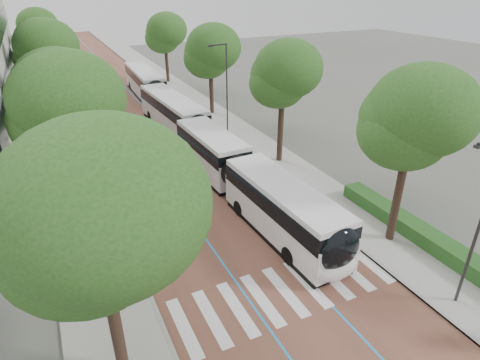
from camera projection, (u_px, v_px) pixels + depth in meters
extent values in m
plane|color=#51544C|center=(293.00, 307.00, 18.01)|extent=(160.00, 160.00, 0.00)
cube|color=brown|center=(118.00, 95.00, 50.01)|extent=(11.00, 140.00, 0.02)
cube|color=#9C9A93|center=(53.00, 102.00, 47.05)|extent=(4.00, 140.00, 0.12)
cube|color=#9C9A93|center=(176.00, 88.00, 52.93)|extent=(4.00, 140.00, 0.12)
cube|color=gray|center=(71.00, 100.00, 47.80)|extent=(0.20, 140.00, 0.14)
cube|color=gray|center=(162.00, 90.00, 52.19)|extent=(0.20, 140.00, 0.14)
cube|color=silver|center=(184.00, 328.00, 16.92)|extent=(0.55, 3.60, 0.01)
cube|color=silver|center=(211.00, 318.00, 17.41)|extent=(0.55, 3.60, 0.01)
cube|color=silver|center=(237.00, 308.00, 17.90)|extent=(0.55, 3.60, 0.01)
cube|color=silver|center=(262.00, 299.00, 18.39)|extent=(0.55, 3.60, 0.01)
cube|color=silver|center=(285.00, 291.00, 18.88)|extent=(0.55, 3.60, 0.01)
cube|color=silver|center=(307.00, 283.00, 19.37)|extent=(0.55, 3.60, 0.01)
cube|color=silver|center=(328.00, 276.00, 19.86)|extent=(0.55, 3.60, 0.01)
cube|color=silver|center=(348.00, 268.00, 20.35)|extent=(0.55, 3.60, 0.01)
cube|color=silver|center=(367.00, 261.00, 20.84)|extent=(0.55, 3.60, 0.01)
cube|color=#2785C7|center=(105.00, 97.00, 49.38)|extent=(0.12, 126.00, 0.01)
cube|color=#2785C7|center=(131.00, 94.00, 50.64)|extent=(0.12, 126.00, 0.01)
cube|color=black|center=(19.00, 108.00, 34.96)|extent=(0.12, 38.00, 1.60)
cube|color=black|center=(9.00, 71.00, 33.51)|extent=(0.12, 38.00, 1.60)
cube|color=#214919|center=(438.00, 244.00, 21.34)|extent=(1.20, 14.00, 0.80)
cylinder|color=#2E2E30|center=(479.00, 226.00, 16.41)|extent=(0.14, 0.14, 8.00)
cube|color=#2E2E30|center=(480.00, 146.00, 14.09)|extent=(0.50, 0.20, 0.10)
cylinder|color=#2E2E30|center=(227.00, 89.00, 36.41)|extent=(0.14, 0.14, 8.00)
cube|color=#2E2E30|center=(218.00, 45.00, 34.33)|extent=(1.70, 0.12, 0.12)
cube|color=#2E2E30|center=(210.00, 46.00, 34.09)|extent=(0.50, 0.20, 0.10)
cylinder|color=#2E2E30|center=(109.00, 180.00, 20.15)|extent=(0.14, 0.14, 8.00)
cylinder|color=black|center=(116.00, 326.00, 14.00)|extent=(0.44, 0.44, 4.73)
ellipsoid|color=#204E19|center=(96.00, 222.00, 12.05)|extent=(6.43, 6.43, 5.47)
cylinder|color=black|center=(82.00, 201.00, 21.04)|extent=(0.44, 0.44, 5.41)
ellipsoid|color=#204E19|center=(63.00, 111.00, 18.81)|extent=(5.27, 5.27, 4.48)
cylinder|color=black|center=(68.00, 151.00, 28.48)|extent=(0.44, 0.44, 4.39)
ellipsoid|color=#204E19|center=(56.00, 95.00, 26.67)|extent=(5.97, 5.97, 5.07)
cylinder|color=black|center=(56.00, 108.00, 36.28)|extent=(0.44, 0.44, 5.28)
ellipsoid|color=#204E19|center=(44.00, 53.00, 34.10)|extent=(5.28, 5.28, 4.49)
cylinder|color=black|center=(49.00, 84.00, 46.07)|extent=(0.44, 0.44, 4.43)
ellipsoid|color=#204E19|center=(42.00, 48.00, 44.24)|extent=(6.03, 6.03, 5.12)
cylinder|color=black|center=(43.00, 61.00, 58.01)|extent=(0.44, 0.44, 4.71)
ellipsoid|color=#204E19|center=(36.00, 29.00, 56.07)|extent=(5.48, 5.48, 4.66)
cylinder|color=black|center=(397.00, 202.00, 21.52)|extent=(0.44, 0.44, 4.92)
ellipsoid|color=#204E19|center=(413.00, 122.00, 19.49)|extent=(5.31, 5.31, 4.51)
cylinder|color=black|center=(280.00, 133.00, 31.15)|extent=(0.44, 0.44, 4.78)
ellipsoid|color=#204E19|center=(283.00, 77.00, 29.18)|extent=(5.02, 5.02, 4.27)
cylinder|color=black|center=(211.00, 93.00, 42.42)|extent=(0.44, 0.44, 4.46)
ellipsoid|color=#204E19|center=(210.00, 53.00, 40.58)|extent=(5.62, 5.62, 4.78)
cylinder|color=black|center=(167.00, 66.00, 55.22)|extent=(0.44, 0.44, 4.50)
ellipsoid|color=#204E19|center=(165.00, 35.00, 53.36)|extent=(5.37, 5.37, 4.56)
cylinder|color=black|center=(240.00, 173.00, 26.22)|extent=(2.34, 0.99, 2.30)
cube|color=silver|center=(283.00, 216.00, 22.43)|extent=(2.88, 9.46, 1.82)
cube|color=black|center=(284.00, 199.00, 21.91)|extent=(2.92, 9.27, 0.97)
cube|color=silver|center=(285.00, 188.00, 21.62)|extent=(2.83, 9.27, 0.31)
cube|color=black|center=(282.00, 233.00, 22.92)|extent=(2.82, 9.08, 0.35)
cube|color=silver|center=(212.00, 157.00, 29.83)|extent=(2.82, 7.84, 1.82)
cube|color=black|center=(212.00, 143.00, 29.31)|extent=(2.85, 7.68, 0.97)
cube|color=silver|center=(211.00, 134.00, 29.02)|extent=(2.76, 7.68, 0.31)
cube|color=black|center=(213.00, 170.00, 30.33)|extent=(2.75, 7.53, 0.35)
ellipsoid|color=black|center=(339.00, 249.00, 18.55)|extent=(2.39, 1.20, 2.28)
ellipsoid|color=silver|center=(337.00, 269.00, 19.02)|extent=(2.39, 1.10, 1.14)
cylinder|color=black|center=(289.00, 256.00, 20.51)|extent=(0.34, 1.01, 1.00)
cylinder|color=black|center=(324.00, 243.00, 21.47)|extent=(0.34, 1.01, 1.00)
cylinder|color=black|center=(190.00, 161.00, 31.01)|extent=(0.34, 1.01, 1.00)
cylinder|color=black|center=(216.00, 156.00, 31.97)|extent=(0.34, 1.01, 1.00)
cylinder|color=black|center=(239.00, 208.00, 24.71)|extent=(0.34, 1.01, 1.00)
cylinder|color=black|center=(270.00, 200.00, 25.67)|extent=(0.34, 1.01, 1.00)
cube|color=silver|center=(173.00, 117.00, 38.29)|extent=(3.20, 12.13, 1.82)
cube|color=black|center=(172.00, 105.00, 37.78)|extent=(3.23, 11.89, 0.97)
cube|color=silver|center=(172.00, 99.00, 37.48)|extent=(3.14, 11.88, 0.31)
cube|color=black|center=(174.00, 128.00, 38.79)|extent=(3.12, 11.64, 0.35)
ellipsoid|color=black|center=(198.00, 128.00, 33.42)|extent=(2.41, 1.24, 2.28)
ellipsoid|color=silver|center=(199.00, 141.00, 33.90)|extent=(2.40, 1.14, 1.14)
cylinder|color=black|center=(177.00, 138.00, 35.35)|extent=(0.36, 1.02, 1.00)
cylinder|color=black|center=(200.00, 134.00, 36.34)|extent=(0.36, 1.02, 1.00)
cylinder|color=black|center=(150.00, 116.00, 41.09)|extent=(0.36, 1.02, 1.00)
cylinder|color=black|center=(171.00, 112.00, 42.08)|extent=(0.36, 1.02, 1.00)
cube|color=silver|center=(145.00, 86.00, 49.29)|extent=(2.84, 12.07, 1.82)
cube|color=black|center=(144.00, 76.00, 48.78)|extent=(2.88, 11.83, 0.97)
cube|color=silver|center=(144.00, 71.00, 48.48)|extent=(2.79, 11.83, 0.31)
cube|color=black|center=(146.00, 94.00, 49.79)|extent=(2.78, 11.59, 0.35)
ellipsoid|color=black|center=(156.00, 91.00, 44.21)|extent=(2.38, 1.17, 2.28)
ellipsoid|color=silver|center=(157.00, 101.00, 44.69)|extent=(2.38, 1.07, 1.14)
cylinder|color=black|center=(143.00, 100.00, 46.30)|extent=(0.33, 1.01, 1.00)
cylinder|color=black|center=(162.00, 98.00, 47.14)|extent=(0.33, 1.01, 1.00)
cylinder|color=black|center=(131.00, 86.00, 52.30)|extent=(0.33, 1.01, 1.00)
cylinder|color=black|center=(148.00, 84.00, 53.14)|extent=(0.33, 1.01, 1.00)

